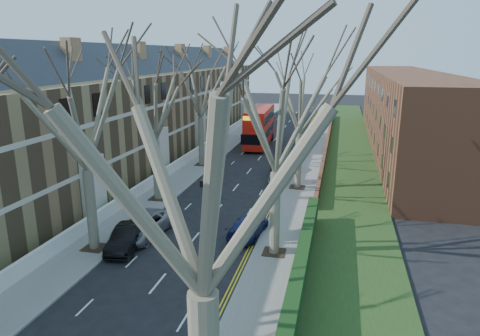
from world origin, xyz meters
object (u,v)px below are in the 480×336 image
Objects in this scene: lamp_post at (207,278)px; car_left_mid at (127,237)px; double_decker_bus at (259,127)px; car_right_near at (248,226)px.

car_left_mid is at bearing 130.51° from lamp_post.
lamp_post is 1.79× the size of car_left_mid.
lamp_post is at bearing 95.72° from double_decker_bus.
double_decker_bus is 2.62× the size of car_right_near.
car_right_near is (4.98, -30.17, -1.79)m from double_decker_bus.
car_right_near is (7.19, 3.76, -0.08)m from car_left_mid.
double_decker_bus is at bearing -73.30° from car_right_near.
double_decker_bus is 34.04m from car_left_mid.
lamp_post reaches higher than double_decker_bus.
car_left_mid is (-2.20, -33.93, -1.71)m from double_decker_bus.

